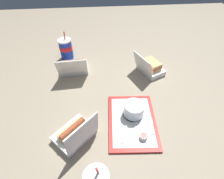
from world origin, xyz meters
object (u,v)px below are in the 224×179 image
object	(u,v)px
plastic_fork	(124,134)
cake_container	(134,110)
ketchup_cup	(144,136)
clamshell_hotdog_left	(75,133)
clamshell_sandwich_center	(150,67)
soda_cup_center	(66,49)
clamshell_hotdog_back	(73,67)
food_tray	(132,121)

from	to	relation	value
plastic_fork	cake_container	bearing A→B (deg)	-9.85
ketchup_cup	clamshell_hotdog_left	xyz separation A→B (m)	(0.04, 0.34, 0.01)
cake_container	plastic_fork	distance (m)	0.15
clamshell_sandwich_center	cake_container	bearing A→B (deg)	153.75
soda_cup_center	clamshell_sandwich_center	bearing A→B (deg)	-111.22
clamshell_sandwich_center	ketchup_cup	bearing A→B (deg)	163.05
cake_container	clamshell_hotdog_back	bearing A→B (deg)	39.69
cake_container	clamshell_sandwich_center	distance (m)	0.43
cake_container	soda_cup_center	bearing A→B (deg)	34.55
ketchup_cup	plastic_fork	world-z (taller)	ketchup_cup
food_tray	clamshell_sandwich_center	world-z (taller)	clamshell_sandwich_center
soda_cup_center	plastic_fork	bearing A→B (deg)	-154.26
plastic_fork	clamshell_hotdog_left	size ratio (longest dim) A/B	0.44
food_tray	cake_container	size ratio (longest dim) A/B	3.33
plastic_fork	ketchup_cup	bearing A→B (deg)	-88.95
soda_cup_center	clamshell_hotdog_left	bearing A→B (deg)	-171.53
cake_container	plastic_fork	size ratio (longest dim) A/B	1.06
ketchup_cup	clamshell_sandwich_center	bearing A→B (deg)	-16.95
ketchup_cup	plastic_fork	bearing A→B (deg)	71.90
clamshell_sandwich_center	clamshell_hotdog_left	xyz separation A→B (m)	(-0.50, 0.51, -0.00)
cake_container	clamshell_hotdog_back	distance (m)	0.57
plastic_fork	clamshell_sandwich_center	xyz separation A→B (m)	(0.51, -0.26, 0.03)
food_tray	clamshell_hotdog_left	distance (m)	0.32
plastic_fork	soda_cup_center	world-z (taller)	soda_cup_center
ketchup_cup	plastic_fork	size ratio (longest dim) A/B	0.36
food_tray	plastic_fork	world-z (taller)	plastic_fork
ketchup_cup	clamshell_sandwich_center	world-z (taller)	clamshell_sandwich_center
clamshell_hotdog_back	plastic_fork	bearing A→B (deg)	-152.30
cake_container	clamshell_hotdog_left	xyz separation A→B (m)	(-0.12, 0.32, -0.01)
plastic_fork	soda_cup_center	xyz separation A→B (m)	(0.75, 0.36, 0.07)
food_tray	clamshell_hotdog_back	xyz separation A→B (m)	(0.48, 0.35, 0.03)
ketchup_cup	clamshell_hotdog_left	world-z (taller)	clamshell_hotdog_left
plastic_fork	clamshell_hotdog_left	bearing A→B (deg)	107.44
cake_container	soda_cup_center	size ratio (longest dim) A/B	0.53
plastic_fork	clamshell_sandwich_center	world-z (taller)	clamshell_sandwich_center
plastic_fork	clamshell_sandwich_center	size ratio (longest dim) A/B	0.46
food_tray	soda_cup_center	distance (m)	0.79
clamshell_hotdog_left	plastic_fork	bearing A→B (deg)	-91.71
cake_container	soda_cup_center	world-z (taller)	soda_cup_center
ketchup_cup	clamshell_hotdog_back	world-z (taller)	clamshell_hotdog_back
clamshell_sandwich_center	clamshell_hotdog_left	distance (m)	0.71
soda_cup_center	clamshell_hotdog_back	bearing A→B (deg)	-160.70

